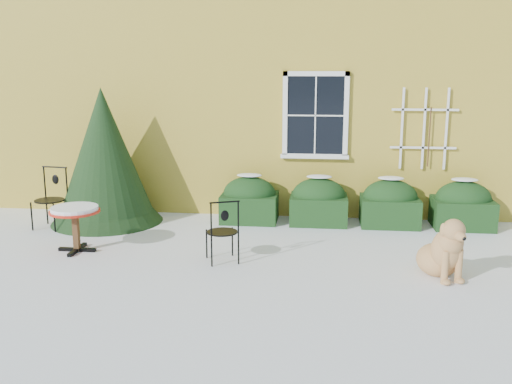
# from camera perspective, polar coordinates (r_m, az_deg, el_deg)

# --- Properties ---
(ground) EXTENTS (80.00, 80.00, 0.00)m
(ground) POSITION_cam_1_polar(r_m,az_deg,el_deg) (8.40, -0.78, -7.44)
(ground) COLOR white
(ground) RESTS_ON ground
(house) EXTENTS (12.40, 8.40, 6.40)m
(house) POSITION_cam_1_polar(r_m,az_deg,el_deg) (14.89, 2.69, 13.65)
(house) COLOR gold
(house) RESTS_ON ground
(hedge_row) EXTENTS (4.95, 0.80, 0.91)m
(hedge_row) POSITION_cam_1_polar(r_m,az_deg,el_deg) (10.70, 9.77, -1.09)
(hedge_row) COLOR black
(hedge_row) RESTS_ON ground
(evergreen_shrub) EXTENTS (2.07, 2.07, 2.51)m
(evergreen_shrub) POSITION_cam_1_polar(r_m,az_deg,el_deg) (10.96, -14.87, 2.23)
(evergreen_shrub) COLOR black
(evergreen_shrub) RESTS_ON ground
(bistro_table) EXTENTS (0.78, 0.78, 0.72)m
(bistro_table) POSITION_cam_1_polar(r_m,az_deg,el_deg) (9.35, -17.66, -2.14)
(bistro_table) COLOR black
(bistro_table) RESTS_ON ground
(patio_chair_near) EXTENTS (0.56, 0.55, 0.97)m
(patio_chair_near) POSITION_cam_1_polar(r_m,az_deg,el_deg) (8.46, -3.35, -3.89)
(patio_chair_near) COLOR black
(patio_chair_near) RESTS_ON ground
(patio_chair_far) EXTENTS (0.55, 0.54, 1.10)m
(patio_chair_far) POSITION_cam_1_polar(r_m,az_deg,el_deg) (10.95, -19.83, -0.56)
(patio_chair_far) COLOR black
(patio_chair_far) RESTS_ON ground
(dog) EXTENTS (0.75, 1.01, 0.91)m
(dog) POSITION_cam_1_polar(r_m,az_deg,el_deg) (8.27, 18.27, -5.74)
(dog) COLOR tan
(dog) RESTS_ON ground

